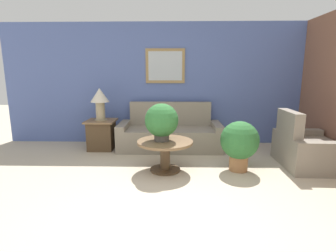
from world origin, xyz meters
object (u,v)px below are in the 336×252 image
object	(u,v)px
table_lamp	(100,99)
potted_plant_floor	(240,142)
couch_main	(170,134)
coffee_table	(165,149)
armchair	(306,149)
potted_plant_on_table	(162,121)
side_table	(102,134)

from	to	relation	value
table_lamp	potted_plant_floor	distance (m)	2.84
couch_main	coffee_table	size ratio (longest dim) A/B	2.37
armchair	potted_plant_on_table	size ratio (longest dim) A/B	1.89
couch_main	coffee_table	distance (m)	1.30
coffee_table	potted_plant_on_table	bearing A→B (deg)	172.82
couch_main	side_table	xyz separation A→B (m)	(-1.41, -0.10, 0.01)
couch_main	side_table	world-z (taller)	couch_main
coffee_table	potted_plant_on_table	distance (m)	0.46
armchair	potted_plant_floor	world-z (taller)	armchair
potted_plant_floor	side_table	bearing A→B (deg)	155.46
couch_main	potted_plant_on_table	distance (m)	1.40
coffee_table	potted_plant_floor	size ratio (longest dim) A/B	1.10
side_table	potted_plant_floor	bearing A→B (deg)	-24.54
coffee_table	side_table	xyz separation A→B (m)	(-1.35, 1.20, -0.05)
armchair	side_table	world-z (taller)	armchair
couch_main	table_lamp	xyz separation A→B (m)	(-1.41, -0.10, 0.74)
armchair	potted_plant_on_table	distance (m)	2.48
side_table	armchair	bearing A→B (deg)	-13.98
couch_main	potted_plant_on_table	xyz separation A→B (m)	(-0.11, -1.29, 0.52)
coffee_table	table_lamp	bearing A→B (deg)	138.31
coffee_table	table_lamp	world-z (taller)	table_lamp
coffee_table	side_table	bearing A→B (deg)	138.31
couch_main	potted_plant_floor	bearing A→B (deg)	-48.10
potted_plant_on_table	potted_plant_floor	distance (m)	1.28
armchair	coffee_table	xyz separation A→B (m)	(-2.35, -0.28, 0.07)
table_lamp	potted_plant_on_table	bearing A→B (deg)	-42.69
table_lamp	armchair	bearing A→B (deg)	-13.98
coffee_table	couch_main	bearing A→B (deg)	87.58
armchair	couch_main	bearing A→B (deg)	67.51
couch_main	potted_plant_on_table	bearing A→B (deg)	-94.80
couch_main	coffee_table	world-z (taller)	couch_main
potted_plant_on_table	armchair	bearing A→B (deg)	6.49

